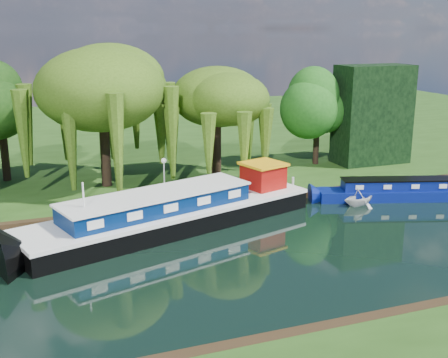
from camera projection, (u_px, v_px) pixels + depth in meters
name	position (u px, v px, depth m)	size (l,w,h in m)	color
ground	(208.00, 261.00, 28.04)	(120.00, 120.00, 0.00)	black
far_bank	(104.00, 137.00, 58.80)	(120.00, 52.00, 0.45)	#1E3E11
dutch_barge	(175.00, 212.00, 32.61)	(18.36, 9.13, 3.79)	black
narrowboat	(397.00, 191.00, 38.11)	(10.81, 4.93, 1.57)	navy
white_cruiser	(359.00, 205.00, 36.92)	(2.09, 2.42, 1.28)	silver
willow_left	(102.00, 89.00, 38.18)	(7.81, 7.81, 9.35)	black
willow_right	(216.00, 108.00, 39.77)	(6.04, 6.04, 7.36)	black
tree_far_mid	(0.00, 104.00, 39.85)	(5.00, 5.00, 8.17)	black
tree_far_right	(318.00, 107.00, 45.17)	(4.16, 4.16, 6.80)	black
conifer_hedge	(372.00, 115.00, 45.92)	(6.00, 3.00, 8.00)	black
lamppost	(164.00, 167.00, 37.10)	(0.36, 0.36, 2.56)	silver
mooring_posts	(157.00, 198.00, 35.24)	(19.16, 0.16, 1.00)	silver
reeds_near	(422.00, 295.00, 23.33)	(33.70, 1.50, 1.10)	#275516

